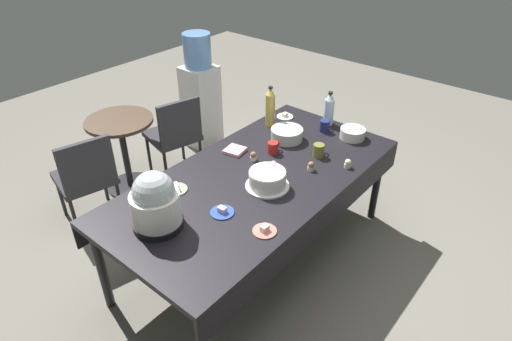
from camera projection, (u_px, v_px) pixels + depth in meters
name	position (u px, v px, depth m)	size (l,w,h in m)	color
ground	(256.00, 255.00, 3.46)	(9.00, 9.00, 0.00)	slate
potluck_table	(256.00, 184.00, 3.09)	(2.20, 1.10, 0.75)	black
frosted_layer_cake	(267.00, 179.00, 2.92)	(0.30, 0.30, 0.12)	silver
slow_cooker	(155.00, 203.00, 2.52)	(0.30, 0.30, 0.37)	black
glass_salad_bowl	(287.00, 134.00, 3.48)	(0.26, 0.26, 0.09)	#B2C6BC
ceramic_snack_bowl	(353.00, 133.00, 3.50)	(0.20, 0.20, 0.08)	silver
dessert_plate_coral	(265.00, 230.00, 2.56)	(0.14, 0.14, 0.04)	#E07266
dessert_plate_sage	(176.00, 189.00, 2.91)	(0.16, 0.16, 0.05)	#8CA87F
dessert_plate_cobalt	(222.00, 212.00, 2.71)	(0.15, 0.15, 0.04)	#2D4CB2
dessert_plate_white	(285.00, 116.00, 3.83)	(0.15, 0.15, 0.04)	white
cupcake_mint	(253.00, 156.00, 3.22)	(0.05, 0.05, 0.07)	beige
cupcake_rose	(311.00, 166.00, 3.11)	(0.05, 0.05, 0.07)	beige
cupcake_lemon	(348.00, 164.00, 3.14)	(0.05, 0.05, 0.07)	beige
cupcake_berry	(274.00, 165.00, 3.12)	(0.05, 0.05, 0.07)	beige
soda_bottle_ginger_ale	(270.00, 107.00, 3.62)	(0.08, 0.08, 0.35)	gold
soda_bottle_water	(329.00, 109.00, 3.66)	(0.08, 0.08, 0.29)	silver
coffee_mug_navy	(325.00, 126.00, 3.59)	(0.12, 0.08, 0.10)	navy
coffee_mug_olive	(319.00, 150.00, 3.26)	(0.13, 0.08, 0.10)	olive
coffee_mug_red	(273.00, 147.00, 3.31)	(0.12, 0.08, 0.09)	#B2231E
paper_napkin_stack	(235.00, 150.00, 3.33)	(0.14, 0.14, 0.02)	pink
maroon_chair_left	(86.00, 175.00, 3.54)	(0.53, 0.53, 0.85)	#333338
maroon_chair_right	(175.00, 132.00, 4.15)	(0.53, 0.53, 0.85)	#333338
round_cafe_table	(123.00, 141.00, 3.99)	(0.60, 0.60, 0.72)	#473323
water_cooler	(201.00, 95.00, 4.64)	(0.32, 0.32, 1.24)	silver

